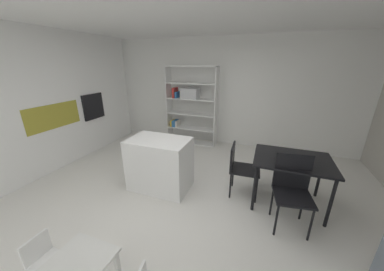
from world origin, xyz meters
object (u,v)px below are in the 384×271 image
kitchen_island (160,164)px  child_chair_left (45,260)px  built_in_oven (93,106)px  open_bookshelf (190,104)px  dining_chair_island_side (240,165)px  dining_chair_near (292,185)px  child_table (81,269)px  dining_table (292,164)px

kitchen_island → child_chair_left: size_ratio=1.84×
built_in_oven → open_bookshelf: bearing=31.9°
open_bookshelf → child_chair_left: (0.07, -4.05, -0.77)m
dining_chair_island_side → dining_chair_near: (0.73, -0.43, 0.06)m
kitchen_island → dining_chair_island_side: (1.30, 0.29, 0.07)m
child_table → child_chair_left: size_ratio=0.93×
open_bookshelf → dining_table: bearing=-38.8°
built_in_oven → kitchen_island: bearing=-22.6°
kitchen_island → built_in_oven: bearing=157.4°
kitchen_island → child_table: size_ratio=1.98×
child_chair_left → built_in_oven: bearing=35.7°
kitchen_island → dining_chair_near: size_ratio=1.02×
open_bookshelf → dining_chair_island_side: (1.59, -1.89, -0.55)m
dining_chair_island_side → built_in_oven: bearing=76.5°
built_in_oven → child_table: 3.86m
child_table → dining_table: 2.82m
open_bookshelf → dining_table: 3.03m
dining_chair_island_side → dining_chair_near: 0.85m
kitchen_island → dining_table: bearing=8.2°
child_table → kitchen_island: bearing=98.1°
child_table → dining_chair_near: size_ratio=0.52×
dining_table → child_table: bearing=-129.3°
child_table → open_bookshelf: bearing=97.9°
built_in_oven → dining_chair_near: built_in_oven is taller
dining_table → dining_chair_island_side: (-0.75, -0.00, -0.16)m
dining_table → built_in_oven: bearing=171.4°
open_bookshelf → dining_chair_near: open_bookshelf is taller
child_chair_left → dining_table: bearing=-46.5°
dining_chair_island_side → child_chair_left: bearing=141.9°
child_table → child_chair_left: bearing=-180.0°
kitchen_island → child_chair_left: 1.89m
open_bookshelf → child_table: open_bookshelf is taller
built_in_oven → kitchen_island: built_in_oven is taller
kitchen_island → child_chair_left: bearing=-96.7°
built_in_oven → dining_table: built_in_oven is taller
dining_chair_near → dining_chair_island_side: bearing=141.7°
open_bookshelf → dining_table: size_ratio=1.87×
built_in_oven → dining_table: bearing=-8.6°
open_bookshelf → dining_chair_island_side: 2.53m
built_in_oven → kitchen_island: 2.55m
child_chair_left → dining_chair_near: size_ratio=0.56×
child_chair_left → dining_chair_near: dining_chair_near is taller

